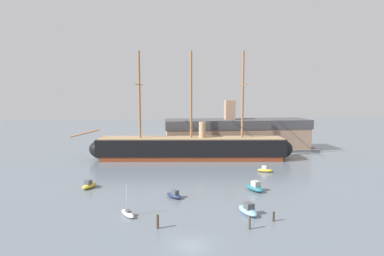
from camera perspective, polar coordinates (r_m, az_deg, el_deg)
ground_plane at (r=44.02m, az=-0.22°, el=-19.91°), size 400.00×400.00×0.00m
tall_ship at (r=94.51m, az=-0.16°, el=-3.49°), size 64.67×15.79×31.11m
sailboat_foreground_left at (r=53.87m, az=-11.24°, el=-14.49°), size 2.97×4.07×5.19m
motorboat_foreground_right at (r=54.27m, az=9.81°, el=-14.01°), size 3.10×5.04×1.97m
motorboat_near_centre at (r=61.24m, az=-3.13°, el=-11.70°), size 3.50×3.80×1.54m
motorboat_mid_left at (r=70.30m, az=-17.64°, el=-9.56°), size 3.32×4.42×1.72m
motorboat_mid_right at (r=66.46m, az=10.96°, el=-10.19°), size 3.72×5.24×2.03m
motorboat_alongside_stern at (r=82.09m, az=12.69°, el=-7.19°), size 3.90×2.80×1.51m
dinghy_far_right at (r=100.15m, az=15.39°, el=-5.00°), size 2.03×1.95×0.46m
motorboat_distant_centre at (r=103.30m, az=-3.37°, el=-4.21°), size 2.87×4.71×1.84m
mooring_piling_nearest at (r=52.33m, az=14.15°, el=-14.85°), size 0.33×0.33×1.47m
mooring_piling_left_pair at (r=48.75m, az=10.09°, el=-16.05°), size 0.30×0.30×1.98m
mooring_piling_right_pair at (r=48.54m, az=-6.07°, el=-16.03°), size 0.39×0.39×2.06m
dockside_warehouse_right at (r=110.54m, az=7.87°, el=-1.16°), size 52.10×14.00×16.90m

